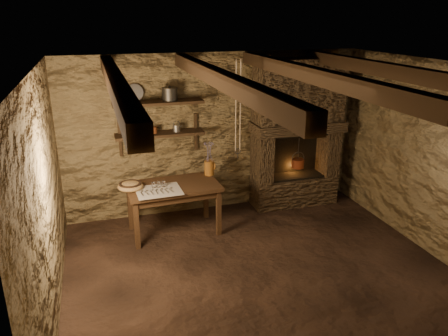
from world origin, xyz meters
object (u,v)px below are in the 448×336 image
object	(u,v)px
wooden_bowl	(130,186)
red_pot	(298,163)
iron_stockpot	(170,95)
work_table	(174,207)
stoneware_jug	(209,161)

from	to	relation	value
wooden_bowl	red_pot	size ratio (longest dim) A/B	0.63
iron_stockpot	red_pot	distance (m)	2.28
red_pot	iron_stockpot	bearing A→B (deg)	176.50
work_table	stoneware_jug	world-z (taller)	stoneware_jug
stoneware_jug	wooden_bowl	bearing A→B (deg)	171.19
work_table	stoneware_jug	bearing A→B (deg)	19.27
work_table	iron_stockpot	xyz separation A→B (m)	(0.10, 0.51, 1.47)
iron_stockpot	wooden_bowl	bearing A→B (deg)	-143.00
work_table	iron_stockpot	distance (m)	1.56
stoneware_jug	red_pot	size ratio (longest dim) A/B	0.90
work_table	stoneware_jug	size ratio (longest dim) A/B	2.63
work_table	iron_stockpot	bearing A→B (deg)	76.05
iron_stockpot	red_pot	xyz separation A→B (m)	(1.96, -0.12, -1.15)
iron_stockpot	stoneware_jug	bearing A→B (deg)	-28.99
wooden_bowl	work_table	bearing A→B (deg)	-0.55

